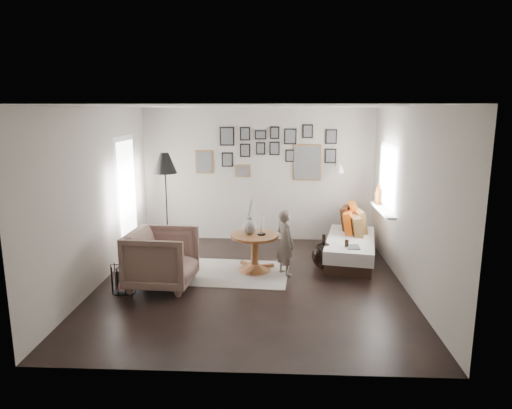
{
  "coord_description": "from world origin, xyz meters",
  "views": [
    {
      "loc": [
        0.38,
        -6.46,
        2.54
      ],
      "look_at": [
        0.05,
        0.5,
        1.1
      ],
      "focal_mm": 32.0,
      "sensor_mm": 36.0,
      "label": 1
    }
  ],
  "objects_px": {
    "daybed": "(350,244)",
    "armchair": "(162,259)",
    "demijohn_small": "(346,259)",
    "demijohn_large": "(323,255)",
    "child": "(285,243)",
    "vase": "(250,224)",
    "magazine_basket": "(123,278)",
    "pedestal_table": "(255,254)",
    "floor_lamp": "(165,167)"
  },
  "relations": [
    {
      "from": "vase",
      "to": "magazine_basket",
      "type": "height_order",
      "value": "vase"
    },
    {
      "from": "pedestal_table",
      "to": "magazine_basket",
      "type": "distance_m",
      "value": 2.06
    },
    {
      "from": "magazine_basket",
      "to": "child",
      "type": "height_order",
      "value": "child"
    },
    {
      "from": "floor_lamp",
      "to": "demijohn_large",
      "type": "xyz_separation_m",
      "value": [
        2.75,
        -0.76,
        -1.34
      ]
    },
    {
      "from": "floor_lamp",
      "to": "demijohn_large",
      "type": "distance_m",
      "value": 3.15
    },
    {
      "from": "floor_lamp",
      "to": "magazine_basket",
      "type": "xyz_separation_m",
      "value": [
        -0.19,
        -1.88,
        -1.36
      ]
    },
    {
      "from": "pedestal_table",
      "to": "armchair",
      "type": "height_order",
      "value": "armchair"
    },
    {
      "from": "daybed",
      "to": "child",
      "type": "bearing_deg",
      "value": -133.15
    },
    {
      "from": "daybed",
      "to": "floor_lamp",
      "type": "xyz_separation_m",
      "value": [
        -3.25,
        0.26,
        1.29
      ]
    },
    {
      "from": "demijohn_small",
      "to": "armchair",
      "type": "bearing_deg",
      "value": -164.49
    },
    {
      "from": "child",
      "to": "pedestal_table",
      "type": "bearing_deg",
      "value": 39.5
    },
    {
      "from": "pedestal_table",
      "to": "daybed",
      "type": "bearing_deg",
      "value": 22.62
    },
    {
      "from": "armchair",
      "to": "magazine_basket",
      "type": "xyz_separation_m",
      "value": [
        -0.51,
        -0.23,
        -0.23
      ]
    },
    {
      "from": "demijohn_large",
      "to": "floor_lamp",
      "type": "bearing_deg",
      "value": 164.52
    },
    {
      "from": "demijohn_small",
      "to": "child",
      "type": "bearing_deg",
      "value": -168.68
    },
    {
      "from": "vase",
      "to": "floor_lamp",
      "type": "distance_m",
      "value": 1.97
    },
    {
      "from": "daybed",
      "to": "demijohn_small",
      "type": "distance_m",
      "value": 0.65
    },
    {
      "from": "armchair",
      "to": "daybed",
      "type": "bearing_deg",
      "value": -60.61
    },
    {
      "from": "pedestal_table",
      "to": "demijohn_small",
      "type": "distance_m",
      "value": 1.47
    },
    {
      "from": "vase",
      "to": "child",
      "type": "bearing_deg",
      "value": -16.28
    },
    {
      "from": "child",
      "to": "demijohn_small",
      "type": "bearing_deg",
      "value": -112.54
    },
    {
      "from": "armchair",
      "to": "demijohn_small",
      "type": "xyz_separation_m",
      "value": [
        2.78,
        0.77,
        -0.23
      ]
    },
    {
      "from": "pedestal_table",
      "to": "magazine_basket",
      "type": "bearing_deg",
      "value": -152.54
    },
    {
      "from": "child",
      "to": "demijohn_large",
      "type": "bearing_deg",
      "value": -97.28
    },
    {
      "from": "demijohn_large",
      "to": "demijohn_small",
      "type": "relative_size",
      "value": 1.1
    },
    {
      "from": "daybed",
      "to": "floor_lamp",
      "type": "bearing_deg",
      "value": -173.52
    },
    {
      "from": "daybed",
      "to": "demijohn_large",
      "type": "relative_size",
      "value": 3.32
    },
    {
      "from": "daybed",
      "to": "pedestal_table",
      "type": "bearing_deg",
      "value": -146.35
    },
    {
      "from": "armchair",
      "to": "demijohn_large",
      "type": "xyz_separation_m",
      "value": [
        2.43,
        0.89,
        -0.2
      ]
    },
    {
      "from": "pedestal_table",
      "to": "floor_lamp",
      "type": "distance_m",
      "value": 2.28
    },
    {
      "from": "pedestal_table",
      "to": "magazine_basket",
      "type": "xyz_separation_m",
      "value": [
        -1.83,
        -0.95,
        -0.08
      ]
    },
    {
      "from": "pedestal_table",
      "to": "armchair",
      "type": "relative_size",
      "value": 0.82
    },
    {
      "from": "pedestal_table",
      "to": "demijohn_large",
      "type": "bearing_deg",
      "value": 8.76
    },
    {
      "from": "demijohn_large",
      "to": "child",
      "type": "relative_size",
      "value": 0.55
    },
    {
      "from": "pedestal_table",
      "to": "demijohn_large",
      "type": "distance_m",
      "value": 1.13
    },
    {
      "from": "armchair",
      "to": "demijohn_small",
      "type": "bearing_deg",
      "value": -70.51
    },
    {
      "from": "child",
      "to": "vase",
      "type": "bearing_deg",
      "value": 39.86
    },
    {
      "from": "magazine_basket",
      "to": "child",
      "type": "bearing_deg",
      "value": 19.2
    },
    {
      "from": "pedestal_table",
      "to": "magazine_basket",
      "type": "relative_size",
      "value": 1.9
    },
    {
      "from": "demijohn_large",
      "to": "child",
      "type": "xyz_separation_m",
      "value": [
        -0.63,
        -0.32,
        0.3
      ]
    },
    {
      "from": "magazine_basket",
      "to": "demijohn_small",
      "type": "distance_m",
      "value": 3.44
    },
    {
      "from": "armchair",
      "to": "floor_lamp",
      "type": "height_order",
      "value": "floor_lamp"
    },
    {
      "from": "floor_lamp",
      "to": "armchair",
      "type": "bearing_deg",
      "value": -79.21
    },
    {
      "from": "armchair",
      "to": "floor_lamp",
      "type": "relative_size",
      "value": 0.52
    },
    {
      "from": "vase",
      "to": "armchair",
      "type": "distance_m",
      "value": 1.48
    },
    {
      "from": "vase",
      "to": "armchair",
      "type": "relative_size",
      "value": 0.59
    },
    {
      "from": "daybed",
      "to": "child",
      "type": "xyz_separation_m",
      "value": [
        -1.14,
        -0.82,
        0.25
      ]
    },
    {
      "from": "daybed",
      "to": "floor_lamp",
      "type": "height_order",
      "value": "floor_lamp"
    },
    {
      "from": "daybed",
      "to": "armchair",
      "type": "bearing_deg",
      "value": -143.55
    },
    {
      "from": "daybed",
      "to": "demijohn_small",
      "type": "relative_size",
      "value": 3.65
    }
  ]
}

